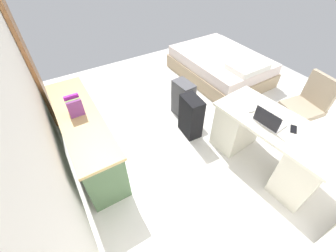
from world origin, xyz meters
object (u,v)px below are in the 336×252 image
object	(u,v)px
bed	(220,66)
figurine_small	(70,98)
cell_phone_near_laptop	(294,129)
suitcase_black	(191,117)
laptop	(269,121)
suitcase_spare_grey	(183,99)
office_chair	(303,110)
credenza	(86,136)
computer_mouse	(251,110)
desk	(268,143)

from	to	relation	value
bed	figurine_small	size ratio (longest dim) A/B	17.50
cell_phone_near_laptop	suitcase_black	bearing A→B (deg)	-8.64
cell_phone_near_laptop	laptop	bearing A→B (deg)	5.98
suitcase_black	suitcase_spare_grey	bearing A→B (deg)	-15.14
laptop	office_chair	bearing A→B (deg)	-83.57
office_chair	credenza	distance (m)	3.11
computer_mouse	suitcase_spare_grey	bearing A→B (deg)	7.09
bed	laptop	size ratio (longest dim) A/B	5.86
laptop	bed	bearing A→B (deg)	-29.77
desk	computer_mouse	world-z (taller)	computer_mouse
bed	figurine_small	distance (m)	3.02
suitcase_black	figurine_small	world-z (taller)	figurine_small
credenza	office_chair	bearing A→B (deg)	-112.21
bed	computer_mouse	xyz separation A→B (m)	(-1.73, 1.12, 0.51)
office_chair	laptop	size ratio (longest dim) A/B	2.86
desk	credenza	world-z (taller)	desk
bed	cell_phone_near_laptop	bearing A→B (deg)	156.46
desk	figurine_small	size ratio (longest dim) A/B	13.58
desk	bed	xyz separation A→B (m)	(2.04, -1.02, -0.14)
suitcase_black	computer_mouse	bearing A→B (deg)	-146.25
desk	suitcase_black	xyz separation A→B (m)	(0.99, 0.49, -0.06)
bed	desk	bearing A→B (deg)	153.43
office_chair	figurine_small	size ratio (longest dim) A/B	8.55
cell_phone_near_laptop	desk	bearing A→B (deg)	-13.32
suitcase_spare_grey	credenza	bearing A→B (deg)	88.32
credenza	computer_mouse	distance (m)	2.14
credenza	desk	bearing A→B (deg)	-124.86
bed	figurine_small	bearing A→B (deg)	97.02
laptop	computer_mouse	size ratio (longest dim) A/B	3.29
computer_mouse	figurine_small	bearing A→B (deg)	48.14
bed	suitcase_black	bearing A→B (deg)	124.97
desk	suitcase_spare_grey	size ratio (longest dim) A/B	2.40
laptop	cell_phone_near_laptop	world-z (taller)	laptop
office_chair	cell_phone_near_laptop	world-z (taller)	office_chair
credenza	suitcase_spare_grey	bearing A→B (deg)	-87.57
bed	suitcase_black	size ratio (longest dim) A/B	2.98
bed	suitcase_spare_grey	world-z (taller)	suitcase_spare_grey
desk	computer_mouse	distance (m)	0.49
office_chair	credenza	world-z (taller)	office_chair
laptop	cell_phone_near_laptop	size ratio (longest dim) A/B	2.42
bed	laptop	bearing A→B (deg)	150.23
suitcase_spare_grey	laptop	distance (m)	1.46
cell_phone_near_laptop	figurine_small	bearing A→B (deg)	13.18
credenza	suitcase_black	xyz separation A→B (m)	(-0.36, -1.44, -0.04)
suitcase_spare_grey	computer_mouse	bearing A→B (deg)	-171.83
office_chair	cell_phone_near_laptop	bearing A→B (deg)	110.59
suitcase_black	figurine_small	bearing A→B (deg)	68.40
office_chair	suitcase_spare_grey	size ratio (longest dim) A/B	1.51
credenza	laptop	distance (m)	2.27
office_chair	laptop	bearing A→B (deg)	96.43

